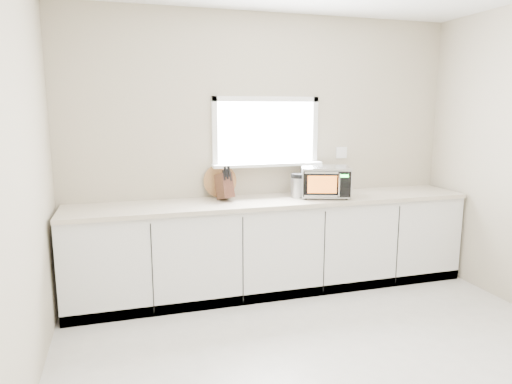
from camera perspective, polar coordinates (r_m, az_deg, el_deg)
name	(u,v)px	position (r m, az deg, el deg)	size (l,w,h in m)	color
back_wall	(265,151)	(4.63, 1.19, 5.20)	(4.00, 0.17, 2.70)	#B7AD92
cabinets	(274,247)	(4.53, 2.29, -6.83)	(3.92, 0.60, 0.88)	silver
countertop	(275,201)	(4.41, 2.37, -1.15)	(3.92, 0.64, 0.04)	beige
microwave	(325,181)	(4.54, 8.63, 1.35)	(0.56, 0.49, 0.30)	black
knife_block	(224,186)	(4.33, -3.96, 0.81)	(0.16, 0.25, 0.33)	#472919
cutting_board	(220,181)	(4.49, -4.52, 1.40)	(0.33, 0.33, 0.02)	#AC8342
coffee_grinder	(298,185)	(4.50, 5.24, 0.83)	(0.16, 0.16, 0.24)	#ADB0B5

